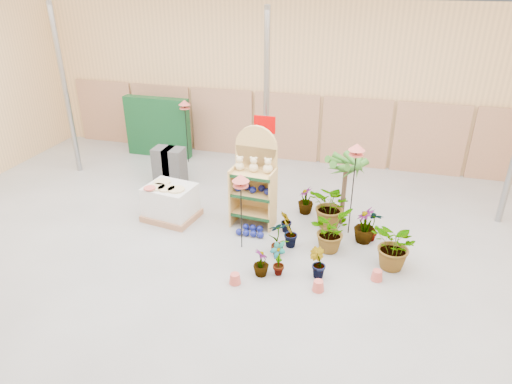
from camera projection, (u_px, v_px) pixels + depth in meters
room at (232, 145)px, 8.54m from camera, size 15.20×12.10×4.70m
display_shelf at (255, 180)px, 9.98m from camera, size 0.98×0.66×2.24m
teddy_bears at (255, 166)px, 9.71m from camera, size 0.82×0.21×0.34m
gazing_balls_shelf at (253, 189)px, 9.93m from camera, size 0.82×0.28×0.16m
gazing_balls_floor at (251, 231)px, 9.89m from camera, size 0.63×0.39×0.15m
pallet_stack at (171, 202)px, 10.39m from camera, size 1.27×1.11×0.84m
charcoal_planters at (170, 166)px, 12.04m from camera, size 0.80×0.50×1.00m
trellis_stock at (158, 127)px, 13.75m from camera, size 2.00×0.30×1.80m
offer_sign at (265, 142)px, 10.59m from camera, size 0.50×0.08×2.20m
bird_table_front at (241, 180)px, 8.79m from camera, size 0.34×0.34×1.65m
bird_table_right at (357, 150)px, 9.13m from camera, size 0.34×0.34×2.07m
bird_table_back at (185, 105)px, 12.86m from camera, size 0.34×0.34×1.88m
palm at (346, 164)px, 9.70m from camera, size 0.70×0.70×1.72m
potted_plant_0 at (278, 238)px, 9.05m from camera, size 0.49×0.43×0.78m
potted_plant_1 at (290, 234)px, 9.32m from camera, size 0.30×0.37×0.64m
potted_plant_2 at (330, 230)px, 9.19m from camera, size 0.94×1.00×0.91m
potted_plant_3 at (365, 225)px, 9.48m from camera, size 0.47×0.47×0.79m
potted_plant_4 at (373, 225)px, 9.54m from camera, size 0.42×0.31×0.73m
potted_plant_5 at (286, 221)px, 9.88m from camera, size 0.31×0.35×0.54m
potted_plant_6 at (332, 206)px, 10.00m from camera, size 1.19×1.13×1.03m
potted_plant_7 at (261, 263)px, 8.49m from camera, size 0.41×0.41×0.54m
potted_plant_8 at (278, 259)px, 8.47m from camera, size 0.43×0.43×0.69m
potted_plant_9 at (317, 263)px, 8.43m from camera, size 0.40×0.37×0.59m
potted_plant_10 at (396, 246)px, 8.57m from camera, size 1.17×1.18×0.99m
potted_plant_11 at (306, 200)px, 10.65m from camera, size 0.38×0.38×0.66m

